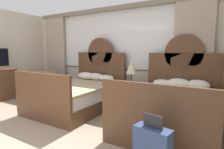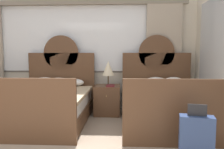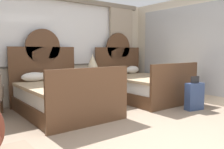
# 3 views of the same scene
# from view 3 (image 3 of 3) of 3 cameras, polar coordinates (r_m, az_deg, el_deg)

# --- Properties ---
(ground_plane) EXTENTS (24.00, 24.00, 0.00)m
(ground_plane) POSITION_cam_3_polar(r_m,az_deg,el_deg) (3.43, 11.80, -16.84)
(ground_plane) COLOR gray
(wall_back_window) EXTENTS (6.03, 0.22, 2.70)m
(wall_back_window) POSITION_cam_3_polar(r_m,az_deg,el_deg) (6.21, -14.52, 6.88)
(wall_back_window) COLOR beige
(wall_back_window) RESTS_ON ground_plane
(wall_right_mirror) EXTENTS (0.08, 4.26, 2.70)m
(wall_right_mirror) POSITION_cam_3_polar(r_m,az_deg,el_deg) (6.55, 19.27, 5.80)
(wall_right_mirror) COLOR beige
(wall_right_mirror) RESTS_ON ground_plane
(bed_near_window) EXTENTS (1.62, 2.16, 1.82)m
(bed_near_window) POSITION_cam_3_polar(r_m,az_deg,el_deg) (5.11, -11.91, -4.91)
(bed_near_window) COLOR brown
(bed_near_window) RESTS_ON ground_plane
(bed_near_mirror) EXTENTS (1.62, 2.16, 1.82)m
(bed_near_mirror) POSITION_cam_3_polar(r_m,az_deg,el_deg) (6.43, 7.03, -2.64)
(bed_near_mirror) COLOR brown
(bed_near_mirror) RESTS_ON ground_plane
(nightstand_between_beds) EXTENTS (0.57, 0.60, 0.66)m
(nightstand_between_beds) POSITION_cam_3_polar(r_m,az_deg,el_deg) (6.20, -4.71, -3.34)
(nightstand_between_beds) COLOR brown
(nightstand_between_beds) RESTS_ON ground_plane
(table_lamp_on_nightstand) EXTENTS (0.27, 0.27, 0.56)m
(table_lamp_on_nightstand) POSITION_cam_3_polar(r_m,az_deg,el_deg) (6.15, -4.68, 3.31)
(table_lamp_on_nightstand) COLOR brown
(table_lamp_on_nightstand) RESTS_ON nightstand_between_beds
(book_on_nightstand) EXTENTS (0.18, 0.26, 0.03)m
(book_on_nightstand) POSITION_cam_3_polar(r_m,az_deg,el_deg) (6.11, -3.55, -0.21)
(book_on_nightstand) COLOR maroon
(book_on_nightstand) RESTS_ON nightstand_between_beds
(suitcase_on_floor) EXTENTS (0.45, 0.25, 0.75)m
(suitcase_on_floor) POSITION_cam_3_polar(r_m,az_deg,el_deg) (5.57, 19.17, -4.95)
(suitcase_on_floor) COLOR navy
(suitcase_on_floor) RESTS_ON ground_plane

